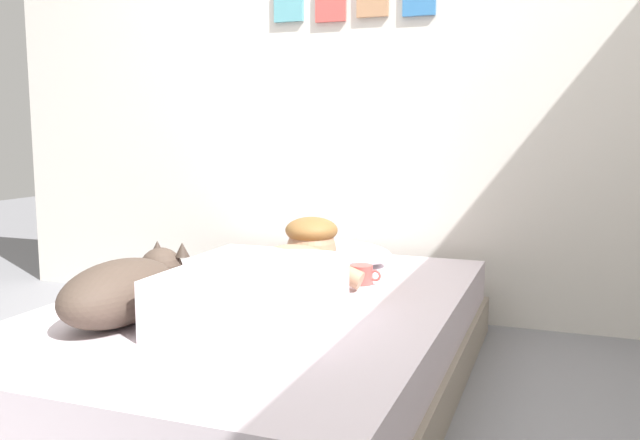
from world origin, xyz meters
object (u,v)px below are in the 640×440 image
object	(u,v)px
bed	(265,345)
pillow	(334,253)
coffee_cup	(362,275)
dog	(126,289)
cell_phone	(204,297)
person_lying	(272,279)

from	to	relation	value
bed	pillow	world-z (taller)	pillow
pillow	coffee_cup	size ratio (longest dim) A/B	4.16
pillow	dog	xyz separation A→B (m)	(-0.32, -1.06, 0.05)
pillow	cell_phone	size ratio (longest dim) A/B	3.71
person_lying	cell_phone	size ratio (longest dim) A/B	6.57
dog	cell_phone	xyz separation A→B (m)	(0.08, 0.33, -0.10)
coffee_cup	cell_phone	distance (m)	0.62
dog	coffee_cup	distance (m)	0.93
cell_phone	person_lying	bearing A→B (deg)	-11.78
pillow	cell_phone	bearing A→B (deg)	-108.31
dog	pillow	bearing A→B (deg)	72.96
cell_phone	bed	bearing A→B (deg)	18.98
bed	cell_phone	xyz separation A→B (m)	(-0.20, -0.07, 0.18)
bed	person_lying	size ratio (longest dim) A/B	2.19
bed	cell_phone	size ratio (longest dim) A/B	14.42
coffee_cup	person_lying	bearing A→B (deg)	-109.62
pillow	coffee_cup	bearing A→B (deg)	-54.76
bed	person_lying	xyz separation A→B (m)	(0.09, -0.13, 0.28)
bed	dog	distance (m)	0.57
bed	pillow	bearing A→B (deg)	86.77
person_lying	dog	xyz separation A→B (m)	(-0.38, -0.27, -0.00)
pillow	bed	bearing A→B (deg)	-93.23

